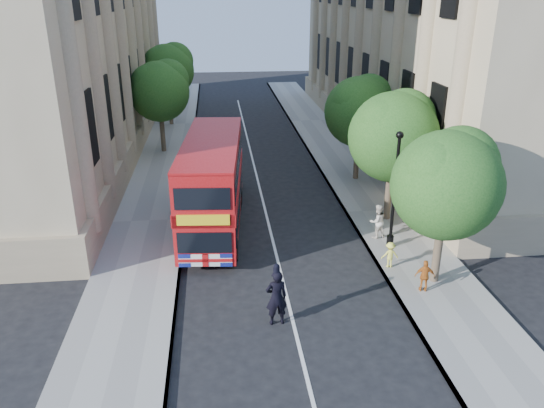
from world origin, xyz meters
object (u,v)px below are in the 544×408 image
object	(u,v)px
box_van	(223,176)
woman_pedestrian	(377,221)
lamp_post	(394,195)
police_constable	(276,298)
double_decker_bus	(213,182)

from	to	relation	value
box_van	woman_pedestrian	bearing A→B (deg)	-36.30
lamp_post	box_van	world-z (taller)	lamp_post
box_van	police_constable	size ratio (longest dim) A/B	2.38
lamp_post	woman_pedestrian	size ratio (longest dim) A/B	3.25
lamp_post	double_decker_bus	bearing A→B (deg)	158.48
police_constable	woman_pedestrian	xyz separation A→B (m)	(5.25, 5.95, -0.10)
lamp_post	box_van	size ratio (longest dim) A/B	1.07
double_decker_bus	police_constable	xyz separation A→B (m)	(2.03, -8.00, -1.32)
lamp_post	double_decker_bus	xyz separation A→B (m)	(-7.60, 3.00, -0.18)
lamp_post	double_decker_bus	distance (m)	8.17
double_decker_bus	woman_pedestrian	size ratio (longest dim) A/B	5.87
lamp_post	police_constable	distance (m)	7.64
double_decker_bus	box_van	distance (m)	3.91
woman_pedestrian	lamp_post	bearing A→B (deg)	90.48
box_van	police_constable	world-z (taller)	box_van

